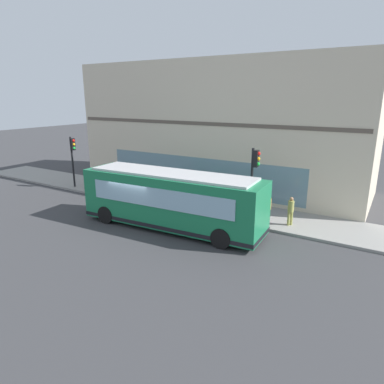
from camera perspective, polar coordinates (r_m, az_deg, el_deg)
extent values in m
plane|color=#38383A|center=(19.48, -8.52, -5.21)|extent=(120.00, 120.00, 0.00)
cube|color=gray|center=(22.85, -1.40, -1.69)|extent=(3.70, 40.00, 0.15)
cube|color=beige|center=(26.93, 5.29, 10.86)|extent=(7.83, 21.50, 9.33)
cube|color=brown|center=(23.58, 1.19, 11.39)|extent=(0.36, 21.07, 0.24)
cube|color=slate|center=(24.02, 1.02, 2.95)|extent=(0.12, 15.05, 2.40)
cube|color=#197247|center=(18.21, -3.43, -1.24)|extent=(3.03, 10.12, 2.70)
cube|color=silver|center=(17.85, -3.51, 3.10)|extent=(2.60, 9.10, 0.12)
cube|color=#8CB2C6|center=(21.06, -15.08, 1.84)|extent=(2.20, 0.20, 1.20)
cube|color=#8CB2C6|center=(19.15, -1.46, 0.88)|extent=(0.50, 8.19, 1.00)
cube|color=#8CB2C6|center=(17.08, -5.69, -1.04)|extent=(0.50, 8.19, 1.00)
cube|color=black|center=(18.59, -3.37, -4.69)|extent=(3.07, 10.16, 0.20)
cylinder|color=black|center=(21.43, -9.99, -1.92)|extent=(0.35, 1.01, 1.00)
cylinder|color=black|center=(19.77, -14.09, -3.67)|extent=(0.35, 1.01, 1.00)
cylinder|color=black|center=(18.14, 7.79, -5.11)|extent=(0.35, 1.01, 1.00)
cylinder|color=black|center=(16.15, 4.87, -7.69)|extent=(0.35, 1.01, 1.00)
cylinder|color=black|center=(18.94, 9.86, 1.09)|extent=(0.14, 0.14, 4.09)
cube|color=black|center=(18.56, 10.62, 5.49)|extent=(0.32, 0.24, 0.90)
sphere|color=red|center=(18.47, 11.05, 6.30)|extent=(0.20, 0.20, 0.20)
sphere|color=yellow|center=(18.51, 11.00, 5.45)|extent=(0.20, 0.20, 0.20)
sphere|color=green|center=(18.56, 10.96, 4.60)|extent=(0.20, 0.20, 0.20)
cylinder|color=black|center=(27.63, -19.27, 4.73)|extent=(0.14, 0.14, 3.83)
cube|color=black|center=(27.28, -19.27, 7.51)|extent=(0.32, 0.24, 0.90)
sphere|color=red|center=(27.14, -19.14, 8.09)|extent=(0.20, 0.20, 0.20)
sphere|color=yellow|center=(27.18, -19.09, 7.50)|extent=(0.20, 0.20, 0.20)
sphere|color=green|center=(27.21, -19.04, 6.92)|extent=(0.20, 0.20, 0.20)
cylinder|color=red|center=(22.17, -4.84, -1.33)|extent=(0.24, 0.24, 0.55)
sphere|color=red|center=(22.07, -4.86, -0.45)|extent=(0.22, 0.22, 0.22)
cylinder|color=red|center=(22.06, -4.48, -1.28)|extent=(0.10, 0.12, 0.10)
cylinder|color=red|center=(22.29, -4.58, -1.10)|extent=(0.12, 0.10, 0.10)
cylinder|color=#99994C|center=(19.20, 15.79, -4.28)|extent=(0.14, 0.14, 0.77)
cylinder|color=#99994C|center=(19.30, 16.23, -4.21)|extent=(0.14, 0.14, 0.77)
cylinder|color=#99994C|center=(19.03, 16.16, -2.30)|extent=(0.32, 0.32, 0.61)
sphere|color=#9E704C|center=(18.91, 16.26, -1.13)|extent=(0.21, 0.21, 0.21)
cylinder|color=#3F8C4C|center=(21.63, 2.84, -1.34)|extent=(0.14, 0.14, 0.83)
cylinder|color=#3F8C4C|center=(21.77, 2.57, -1.23)|extent=(0.14, 0.14, 0.83)
cylinder|color=#B23338|center=(21.50, 2.73, 0.61)|extent=(0.32, 0.32, 0.66)
sphere|color=tan|center=(21.39, 2.74, 1.75)|extent=(0.22, 0.22, 0.22)
cylinder|color=#8C3F8C|center=(19.23, 12.59, -3.99)|extent=(0.14, 0.14, 0.78)
cylinder|color=#8C3F8C|center=(19.38, 12.35, -3.82)|extent=(0.14, 0.14, 0.78)
cylinder|color=gold|center=(19.09, 12.60, -1.93)|extent=(0.32, 0.32, 0.62)
sphere|color=beige|center=(18.97, 12.67, -0.74)|extent=(0.21, 0.21, 0.21)
cylinder|color=#3F8C4C|center=(20.99, -0.27, -1.78)|extent=(0.14, 0.14, 0.88)
cylinder|color=#3F8C4C|center=(21.14, -0.02, -1.66)|extent=(0.14, 0.14, 0.88)
cylinder|color=silver|center=(20.84, -0.14, 0.36)|extent=(0.32, 0.32, 0.70)
sphere|color=tan|center=(20.72, -0.15, 1.61)|extent=(0.24, 0.24, 0.24)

